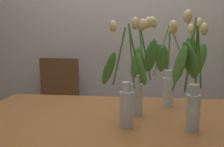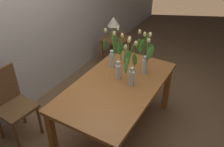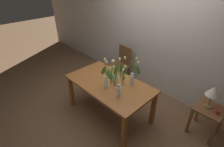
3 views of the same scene
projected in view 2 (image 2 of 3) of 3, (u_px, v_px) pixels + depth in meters
The scene contains 11 objects.
ground_plane at pixel (116, 130), 3.17m from camera, with size 18.00×18.00×0.00m, color brown.
room_wall_rear at pixel (21, 13), 3.04m from camera, with size 9.00×0.10×2.70m, color beige.
dining_table at pixel (117, 91), 2.82m from camera, with size 1.60×0.90×0.74m.
tulip_vase_0 at pixel (145, 56), 2.84m from camera, with size 0.21×0.27×0.57m.
tulip_vase_1 at pixel (131, 69), 2.66m from camera, with size 0.25×0.17×0.54m.
tulip_vase_2 at pixel (120, 64), 2.79m from camera, with size 0.16×0.19×0.55m.
tulip_vase_3 at pixel (112, 52), 3.00m from camera, with size 0.26×0.25×0.55m.
dining_chair at pixel (10, 101), 2.85m from camera, with size 0.43×0.43×0.93m.
side_table at pixel (116, 44), 4.39m from camera, with size 0.44×0.44×0.55m.
table_lamp at pixel (114, 22), 4.14m from camera, with size 0.22×0.22×0.40m.
pillar_candle at pixel (122, 34), 4.37m from camera, with size 0.06×0.06×0.07m, color #B72D23.
Camera 2 is at (-1.98, -1.09, 2.34)m, focal length 38.38 mm.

